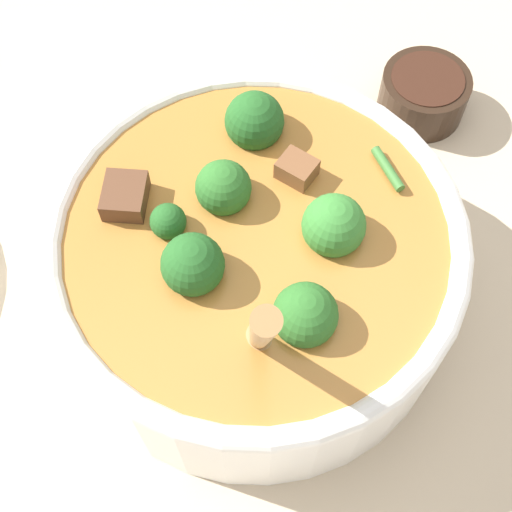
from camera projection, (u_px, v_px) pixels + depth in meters
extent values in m
plane|color=#C6B293|center=(256.00, 296.00, 0.57)|extent=(4.00, 4.00, 0.00)
cylinder|color=white|center=(256.00, 268.00, 0.53)|extent=(0.29, 0.29, 0.10)
torus|color=white|center=(256.00, 236.00, 0.49)|extent=(0.29, 0.29, 0.02)
cylinder|color=#B27533|center=(256.00, 257.00, 0.51)|extent=(0.27, 0.27, 0.06)
sphere|color=#235B23|center=(193.00, 265.00, 0.46)|extent=(0.04, 0.04, 0.04)
cylinder|color=#6B9956|center=(196.00, 285.00, 0.49)|extent=(0.01, 0.01, 0.02)
sphere|color=#387F33|center=(334.00, 225.00, 0.48)|extent=(0.04, 0.04, 0.04)
cylinder|color=#6B9956|center=(329.00, 249.00, 0.50)|extent=(0.02, 0.02, 0.02)
sphere|color=#235B23|center=(254.00, 121.00, 0.52)|extent=(0.04, 0.04, 0.04)
cylinder|color=#6B9956|center=(255.00, 148.00, 0.55)|extent=(0.02, 0.02, 0.02)
sphere|color=#2D6B28|center=(223.00, 188.00, 0.49)|extent=(0.04, 0.04, 0.04)
cylinder|color=#6B9956|center=(225.00, 210.00, 0.52)|extent=(0.01, 0.01, 0.02)
sphere|color=#235B23|center=(168.00, 221.00, 0.48)|extent=(0.03, 0.03, 0.03)
cylinder|color=#6B9956|center=(171.00, 235.00, 0.50)|extent=(0.01, 0.01, 0.01)
sphere|color=#2D6B28|center=(300.00, 317.00, 0.45)|extent=(0.04, 0.04, 0.04)
cylinder|color=#6B9956|center=(297.00, 336.00, 0.47)|extent=(0.01, 0.01, 0.02)
cube|color=brown|center=(297.00, 170.00, 0.50)|extent=(0.03, 0.03, 0.02)
cube|color=brown|center=(126.00, 200.00, 0.49)|extent=(0.04, 0.04, 0.03)
cylinder|color=#3D7533|center=(388.00, 169.00, 0.50)|extent=(0.04, 0.01, 0.01)
ellipsoid|color=#A87A47|center=(259.00, 339.00, 0.45)|extent=(0.04, 0.03, 0.01)
cylinder|color=#A87A47|center=(262.00, 333.00, 0.35)|extent=(0.08, 0.05, 0.20)
cylinder|color=black|center=(423.00, 95.00, 0.64)|extent=(0.08, 0.08, 0.04)
cylinder|color=#381E14|center=(427.00, 84.00, 0.63)|extent=(0.06, 0.06, 0.01)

